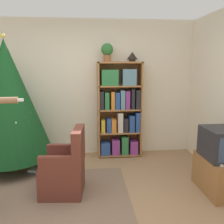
# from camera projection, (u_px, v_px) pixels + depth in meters

# --- Properties ---
(ground_plane) EXTENTS (14.00, 14.00, 0.00)m
(ground_plane) POSITION_uv_depth(u_px,v_px,m) (75.00, 213.00, 2.99)
(ground_plane) COLOR #9E7A56
(wall_back) EXTENTS (8.00, 0.10, 2.60)m
(wall_back) POSITION_uv_depth(u_px,v_px,m) (79.00, 88.00, 4.85)
(wall_back) COLOR silver
(wall_back) RESTS_ON ground_plane
(area_rug) EXTENTS (2.67, 1.89, 0.01)m
(area_rug) POSITION_uv_depth(u_px,v_px,m) (28.00, 201.00, 3.25)
(area_rug) COLOR #7F6651
(area_rug) RESTS_ON ground_plane
(bookshelf) EXTENTS (0.83, 0.33, 1.81)m
(bookshelf) POSITION_uv_depth(u_px,v_px,m) (120.00, 111.00, 4.76)
(bookshelf) COLOR #A8703D
(bookshelf) RESTS_ON ground_plane
(tv_stand) EXTENTS (0.46, 0.75, 0.49)m
(tv_stand) POSITION_uv_depth(u_px,v_px,m) (219.00, 175.00, 3.47)
(tv_stand) COLOR #996638
(tv_stand) RESTS_ON ground_plane
(television) EXTENTS (0.47, 0.53, 0.42)m
(television) POSITION_uv_depth(u_px,v_px,m) (222.00, 144.00, 3.38)
(television) COLOR #28282D
(television) RESTS_ON tv_stand
(game_remote) EXTENTS (0.04, 0.12, 0.02)m
(game_remote) POSITION_uv_depth(u_px,v_px,m) (220.00, 164.00, 3.19)
(game_remote) COLOR white
(game_remote) RESTS_ON tv_stand
(christmas_tree) EXTENTS (1.42, 1.42, 2.24)m
(christmas_tree) POSITION_uv_depth(u_px,v_px,m) (8.00, 99.00, 4.12)
(christmas_tree) COLOR #4C3323
(christmas_tree) RESTS_ON ground_plane
(armchair) EXTENTS (0.61, 0.61, 0.92)m
(armchair) POSITION_uv_depth(u_px,v_px,m) (65.00, 171.00, 3.42)
(armchair) COLOR brown
(armchair) RESTS_ON ground_plane
(potted_plant) EXTENTS (0.22, 0.22, 0.33)m
(potted_plant) POSITION_uv_depth(u_px,v_px,m) (107.00, 51.00, 4.54)
(potted_plant) COLOR #935B38
(potted_plant) RESTS_ON bookshelf
(table_lamp) EXTENTS (0.20, 0.20, 0.18)m
(table_lamp) POSITION_uv_depth(u_px,v_px,m) (132.00, 56.00, 4.60)
(table_lamp) COLOR #473828
(table_lamp) RESTS_ON bookshelf
(book_pile_near_tree) EXTENTS (0.18, 0.18, 0.07)m
(book_pile_near_tree) POSITION_uv_depth(u_px,v_px,m) (34.00, 171.00, 4.11)
(book_pile_near_tree) COLOR #284C93
(book_pile_near_tree) RESTS_ON ground_plane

